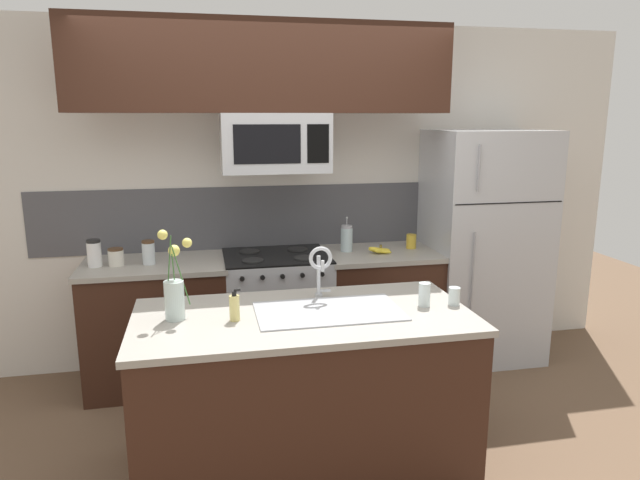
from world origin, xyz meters
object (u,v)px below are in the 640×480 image
object	(u,v)px
spare_glass	(454,296)
storage_jar_short	(149,252)
drinking_glass	(424,295)
dish_soap_bottle	(235,307)
refrigerator	(482,246)
microwave	(275,143)
storage_jar_tall	(94,253)
stove_range	(277,315)
banana_bunch	(381,250)
sink_faucet	(320,265)
storage_jar_medium	(116,257)
coffee_tin	(411,241)
flower_vase	(175,294)
french_press	(347,238)

from	to	relation	value
spare_glass	storage_jar_short	bearing A→B (deg)	143.67
drinking_glass	dish_soap_bottle	bearing A→B (deg)	-179.06
refrigerator	storage_jar_short	world-z (taller)	refrigerator
refrigerator	spare_glass	world-z (taller)	refrigerator
microwave	dish_soap_bottle	world-z (taller)	microwave
microwave	storage_jar_tall	distance (m)	1.45
stove_range	storage_jar_tall	xyz separation A→B (m)	(-1.25, -0.02, 0.54)
banana_bunch	sink_faucet	size ratio (longest dim) A/B	0.62
microwave	storage_jar_tall	bearing A→B (deg)	-179.83
storage_jar_tall	dish_soap_bottle	distance (m)	1.53
storage_jar_medium	spare_glass	size ratio (longest dim) A/B	1.21
storage_jar_medium	drinking_glass	bearing A→B (deg)	-35.39
storage_jar_medium	coffee_tin	size ratio (longest dim) A/B	1.08
stove_range	storage_jar_medium	xyz separation A→B (m)	(-1.11, -0.02, 0.51)
stove_range	dish_soap_bottle	bearing A→B (deg)	-106.45
drinking_glass	flower_vase	bearing A→B (deg)	176.93
dish_soap_bottle	refrigerator	bearing A→B (deg)	32.72
coffee_tin	refrigerator	bearing A→B (deg)	-2.94
storage_jar_medium	dish_soap_bottle	xyz separation A→B (m)	(0.73, -1.26, 0.01)
microwave	storage_jar_medium	bearing A→B (deg)	-179.98
drinking_glass	spare_glass	size ratio (longest dim) A/B	1.31
stove_range	coffee_tin	size ratio (longest dim) A/B	8.45
coffee_tin	stove_range	bearing A→B (deg)	-177.30
microwave	refrigerator	xyz separation A→B (m)	(1.65, 0.04, -0.83)
banana_bunch	dish_soap_bottle	distance (m)	1.68
storage_jar_tall	banana_bunch	distance (m)	2.03
sink_faucet	drinking_glass	distance (m)	0.59
storage_jar_medium	french_press	xyz separation A→B (m)	(1.66, 0.08, 0.04)
dish_soap_bottle	flower_vase	size ratio (longest dim) A/B	0.36
flower_vase	spare_glass	bearing A→B (deg)	-3.36
dish_soap_bottle	drinking_glass	bearing A→B (deg)	0.94
refrigerator	storage_jar_medium	size ratio (longest dim) A/B	15.21
stove_range	flower_vase	bearing A→B (deg)	-119.31
storage_jar_short	spare_glass	distance (m)	2.11
storage_jar_short	flower_vase	xyz separation A→B (m)	(0.22, -1.16, 0.05)
stove_range	drinking_glass	size ratio (longest dim) A/B	7.22
storage_jar_medium	storage_jar_short	size ratio (longest dim) A/B	0.71
storage_jar_medium	drinking_glass	xyz separation A→B (m)	(1.75, -1.24, 0.01)
microwave	storage_jar_medium	world-z (taller)	microwave
dish_soap_bottle	flower_vase	bearing A→B (deg)	163.41
storage_jar_tall	drinking_glass	xyz separation A→B (m)	(1.89, -1.24, -0.03)
storage_jar_medium	sink_faucet	distance (m)	1.59
french_press	dish_soap_bottle	distance (m)	1.63
french_press	drinking_glass	world-z (taller)	french_press
dish_soap_bottle	coffee_tin	bearing A→B (deg)	42.75
drinking_glass	flower_vase	size ratio (longest dim) A/B	0.28
coffee_tin	sink_faucet	bearing A→B (deg)	-131.23
storage_jar_tall	coffee_tin	distance (m)	2.31
stove_range	coffee_tin	world-z (taller)	coffee_tin
banana_bunch	flower_vase	bearing A→B (deg)	-142.00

